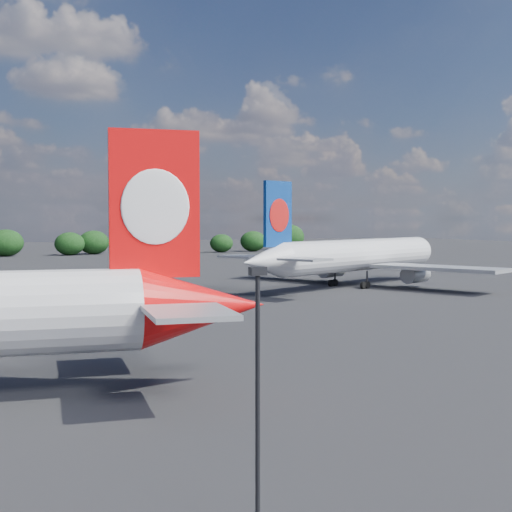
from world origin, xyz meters
name	(u,v)px	position (x,y,z in m)	size (l,w,h in m)	color
ground	(0,301)	(0.00, 60.00, 0.00)	(500.00, 500.00, 0.00)	black
china_southern_airliner	(352,256)	(53.46, 57.43, 4.96)	(47.42, 45.71, 16.30)	silver
apron_lamp_post	(258,391)	(1.87, -19.46, 5.36)	(0.55, 0.30, 9.45)	black
billboard_yellow	(8,243)	(12.00, 182.00, 3.87)	(5.00, 0.30, 5.50)	yellow
horizon_treeline	(1,243)	(9.85, 180.41, 3.90)	(208.37, 17.12, 9.10)	black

